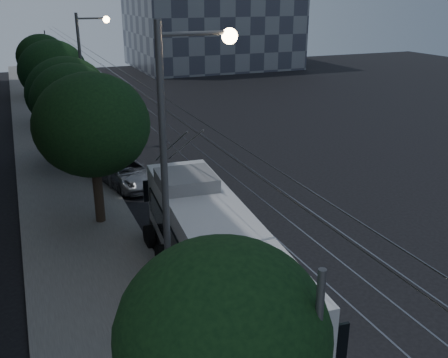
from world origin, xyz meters
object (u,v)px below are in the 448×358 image
at_px(car_white_b, 110,124).
at_px(car_white_d, 82,98).
at_px(car_white_a, 114,154).
at_px(pickup_silver, 126,173).
at_px(streetlamp_far, 87,68).
at_px(streetlamp_near, 178,158).
at_px(car_white_c, 99,113).
at_px(trolleybus, 213,252).

xyz_separation_m(car_white_b, car_white_d, (-0.62, 11.07, 0.10)).
bearing_deg(car_white_a, pickup_silver, -71.04).
xyz_separation_m(pickup_silver, streetlamp_far, (-0.50, 8.07, 4.74)).
relative_size(car_white_b, streetlamp_near, 0.47).
bearing_deg(car_white_a, streetlamp_far, 115.16).
xyz_separation_m(car_white_b, streetlamp_far, (-1.75, -3.68, 4.81)).
distance_m(car_white_c, car_white_d, 6.92).
bearing_deg(car_white_b, streetlamp_far, -131.90).
distance_m(car_white_d, streetlamp_far, 15.53).
bearing_deg(streetlamp_near, car_white_d, 87.27).
height_order(car_white_a, streetlamp_far, streetlamp_far).
xyz_separation_m(car_white_c, streetlamp_far, (-1.60, -7.85, 4.77)).
relative_size(trolleybus, streetlamp_near, 1.30).
bearing_deg(car_white_c, streetlamp_near, -72.14).
relative_size(car_white_a, car_white_c, 1.10).
height_order(car_white_b, streetlamp_near, streetlamp_near).
xyz_separation_m(pickup_silver, car_white_b, (1.25, 11.75, -0.07)).
bearing_deg(trolleybus, streetlamp_near, -134.49).
bearing_deg(car_white_d, car_white_c, -78.69).
distance_m(car_white_b, car_white_d, 11.09).
bearing_deg(streetlamp_near, car_white_b, 84.67).
relative_size(trolleybus, car_white_d, 2.83).
height_order(car_white_a, car_white_b, car_white_a).
relative_size(car_white_b, car_white_d, 1.01).
xyz_separation_m(pickup_silver, car_white_a, (0.00, 3.45, 0.07)).
relative_size(trolleybus, streetlamp_far, 1.37).
xyz_separation_m(pickup_silver, streetlamp_near, (-1.09, -13.40, 5.01)).
xyz_separation_m(car_white_a, car_white_c, (1.09, 12.46, -0.09)).
relative_size(car_white_b, streetlamp_far, 0.49).
height_order(trolleybus, pickup_silver, trolleybus).
distance_m(car_white_b, streetlamp_far, 6.31).
bearing_deg(car_white_d, car_white_a, -84.37).
bearing_deg(car_white_a, car_white_c, 103.95).
relative_size(trolleybus, pickup_silver, 2.40).
bearing_deg(car_white_c, car_white_a, -72.89).
bearing_deg(car_white_b, car_white_d, 76.76).
distance_m(car_white_a, car_white_c, 12.51).
distance_m(car_white_d, streetlamp_near, 36.61).
bearing_deg(pickup_silver, trolleybus, -102.27).
bearing_deg(car_white_d, streetlamp_far, -86.89).
height_order(car_white_b, streetlamp_far, streetlamp_far).
height_order(car_white_c, streetlamp_near, streetlamp_near).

